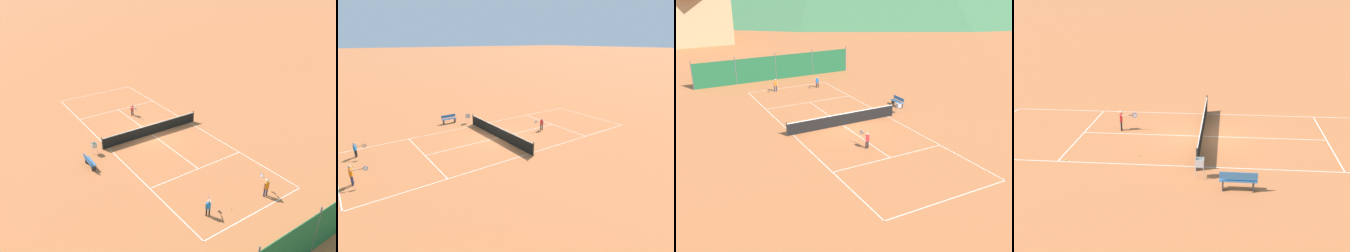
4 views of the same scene
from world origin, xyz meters
TOP-DOWN VIEW (x-y plane):
  - ground_plane at (0.00, 0.00)m, footprint 600.00×600.00m
  - court_line_markings at (0.00, 0.00)m, footprint 8.25×23.85m
  - tennis_net at (0.00, 0.00)m, footprint 9.18×0.08m
  - player_far_service at (2.59, 10.45)m, footprint 0.73×0.83m
  - player_near_service at (-1.59, 11.11)m, footprint 0.60×0.99m
  - player_far_baseline at (-0.55, -4.41)m, footprint 0.37×0.99m
  - tennis_ball_by_net_right at (4.00, -6.06)m, footprint 0.07×0.07m
  - tennis_ball_alley_right at (-4.75, -6.26)m, footprint 0.07×0.07m
  - tennis_ball_near_corner at (1.10, 10.87)m, footprint 0.07×0.07m
  - tennis_ball_mid_court at (3.00, -2.84)m, footprint 0.07×0.07m
  - ball_hopper at (5.30, 0.17)m, footprint 0.36×0.36m
  - courtside_bench at (6.34, 1.76)m, footprint 0.36×1.50m

SIDE VIEW (x-z plane):
  - ground_plane at x=0.00m, z-range 0.00..0.00m
  - court_line_markings at x=0.00m, z-range 0.00..0.01m
  - tennis_ball_by_net_right at x=4.00m, z-range 0.00..0.07m
  - tennis_ball_alley_right at x=-4.75m, z-range 0.00..0.07m
  - tennis_ball_near_corner at x=1.10m, z-range 0.00..0.07m
  - tennis_ball_mid_court at x=3.00m, z-range 0.00..0.07m
  - courtside_bench at x=6.34m, z-range 0.03..0.87m
  - tennis_net at x=0.00m, z-range -0.03..1.03m
  - player_far_baseline at x=-0.55m, z-range 0.10..1.22m
  - player_far_service at x=2.59m, z-range 0.10..1.22m
  - ball_hopper at x=5.30m, z-range 0.21..1.10m
  - player_near_service at x=-1.59m, z-range 0.10..1.35m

